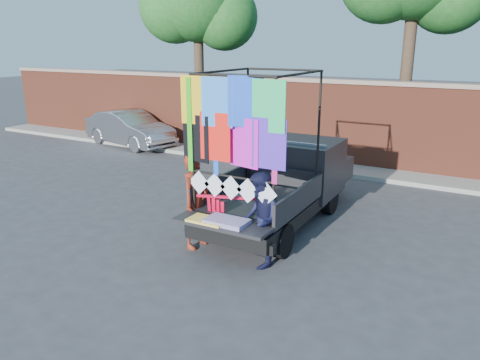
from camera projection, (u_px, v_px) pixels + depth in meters
The scene contains 9 objects.
ground at pixel (246, 253), 8.42m from camera, with size 90.00×90.00×0.00m, color #38383A.
brick_wall at pixel (359, 124), 13.90m from camera, with size 30.00×0.45×2.61m.
curb at pixel (349, 170), 13.68m from camera, with size 30.00×1.20×0.12m, color gray.
tree_left at pixel (197, 0), 16.82m from camera, with size 4.20×3.30×7.05m.
pickup_truck at pixel (289, 180), 10.06m from camera, with size 2.00×5.03×3.17m.
sedan at pixel (130, 128), 17.09m from camera, with size 1.35×3.87×1.28m, color #A1A3A8.
woman at pixel (196, 201), 8.49m from camera, with size 0.65×0.43×1.78m, color maroon.
man at pixel (260, 220), 7.76m from camera, with size 0.80×0.62×1.64m, color #151736.
streamer_bundle at pixel (220, 208), 8.16m from camera, with size 1.02×0.39×0.72m.
Camera 1 is at (3.68, -6.78, 3.64)m, focal length 35.00 mm.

